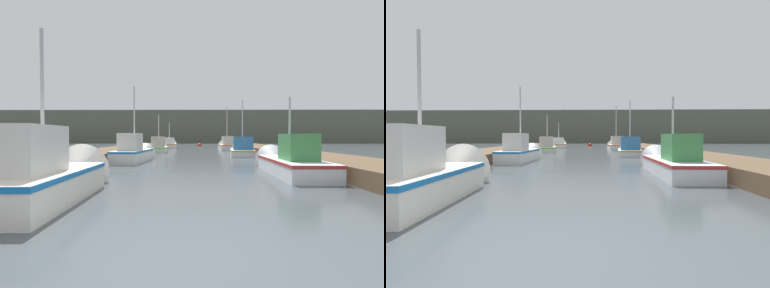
% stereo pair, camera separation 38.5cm
% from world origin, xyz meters
% --- Properties ---
extents(ground_plane, '(200.00, 200.00, 0.00)m').
position_xyz_m(ground_plane, '(0.00, 0.00, 0.00)').
color(ground_plane, '#3D4449').
extents(dock_left, '(2.96, 40.00, 0.53)m').
position_xyz_m(dock_left, '(-6.00, 16.00, 0.27)').
color(dock_left, brown).
rests_on(dock_left, ground_plane).
extents(dock_right, '(2.96, 40.00, 0.53)m').
position_xyz_m(dock_right, '(6.00, 16.00, 0.27)').
color(dock_right, brown).
rests_on(dock_right, ground_plane).
extents(distant_shore_ridge, '(120.00, 16.00, 6.92)m').
position_xyz_m(distant_shore_ridge, '(0.00, 66.82, 3.46)').
color(distant_shore_ridge, '#565B4C').
rests_on(distant_shore_ridge, ground_plane).
extents(fishing_boat_0, '(1.97, 4.95, 4.31)m').
position_xyz_m(fishing_boat_0, '(-3.38, 3.47, 0.52)').
color(fishing_boat_0, silver).
rests_on(fishing_boat_0, ground_plane).
extents(fishing_boat_1, '(1.64, 6.01, 3.36)m').
position_xyz_m(fishing_boat_1, '(3.62, 8.35, 0.44)').
color(fishing_boat_1, silver).
rests_on(fishing_boat_1, ground_plane).
extents(fishing_boat_2, '(1.66, 5.12, 4.54)m').
position_xyz_m(fishing_boat_2, '(-3.42, 13.56, 0.51)').
color(fishing_boat_2, silver).
rests_on(fishing_boat_2, ground_plane).
extents(fishing_boat_3, '(2.08, 4.69, 4.62)m').
position_xyz_m(fishing_boat_3, '(3.46, 18.83, 0.41)').
color(fishing_boat_3, silver).
rests_on(fishing_boat_3, ground_plane).
extents(fishing_boat_4, '(1.73, 4.62, 3.83)m').
position_xyz_m(fishing_boat_4, '(-3.33, 23.71, 0.42)').
color(fishing_boat_4, silver).
rests_on(fishing_boat_4, ground_plane).
extents(fishing_boat_5, '(1.72, 4.49, 5.03)m').
position_xyz_m(fishing_boat_5, '(3.30, 28.36, 0.45)').
color(fishing_boat_5, silver).
rests_on(fishing_boat_5, ground_plane).
extents(fishing_boat_6, '(1.85, 5.54, 3.57)m').
position_xyz_m(fishing_boat_6, '(-3.20, 33.10, 0.41)').
color(fishing_boat_6, silver).
rests_on(fishing_boat_6, ground_plane).
extents(mooring_piling_1, '(0.26, 0.26, 1.19)m').
position_xyz_m(mooring_piling_1, '(4.60, 28.72, 0.60)').
color(mooring_piling_1, '#473523').
rests_on(mooring_piling_1, ground_plane).
extents(mooring_piling_2, '(0.33, 0.33, 1.09)m').
position_xyz_m(mooring_piling_2, '(4.64, 27.23, 0.55)').
color(mooring_piling_2, '#473523').
rests_on(mooring_piling_2, ground_plane).
extents(mooring_piling_3, '(0.33, 0.33, 1.27)m').
position_xyz_m(mooring_piling_3, '(-4.66, 4.57, 0.64)').
color(mooring_piling_3, '#473523').
rests_on(mooring_piling_3, ground_plane).
extents(channel_buoy, '(0.56, 0.56, 1.06)m').
position_xyz_m(channel_buoy, '(0.60, 39.49, 0.16)').
color(channel_buoy, red).
rests_on(channel_buoy, ground_plane).
extents(seagull_lead, '(0.55, 0.33, 0.12)m').
position_xyz_m(seagull_lead, '(-1.67, 25.65, 4.04)').
color(seagull_lead, white).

